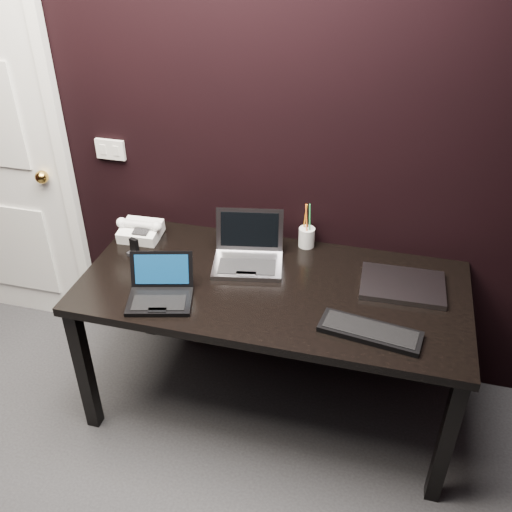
% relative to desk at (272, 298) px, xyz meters
% --- Properties ---
extents(wall_back, '(4.00, 0.00, 4.00)m').
position_rel_desk_xyz_m(wall_back, '(-0.30, 0.40, 0.64)').
color(wall_back, black).
rests_on(wall_back, ground).
extents(wall_switch, '(0.15, 0.02, 0.10)m').
position_rel_desk_xyz_m(wall_switch, '(-0.92, 0.39, 0.46)').
color(wall_switch, silver).
rests_on(wall_switch, wall_back).
extents(desk, '(1.70, 0.80, 0.74)m').
position_rel_desk_xyz_m(desk, '(0.00, 0.00, 0.00)').
color(desk, black).
rests_on(desk, ground).
extents(netbook, '(0.32, 0.30, 0.17)m').
position_rel_desk_xyz_m(netbook, '(-0.44, -0.22, 0.11)').
color(netbook, black).
rests_on(netbook, desk).
extents(silver_laptop, '(0.36, 0.34, 0.22)m').
position_rel_desk_xyz_m(silver_laptop, '(-0.15, 0.14, 0.12)').
color(silver_laptop, '#939398').
rests_on(silver_laptop, desk).
extents(ext_keyboard, '(0.41, 0.19, 0.03)m').
position_rel_desk_xyz_m(ext_keyboard, '(0.45, -0.23, 0.09)').
color(ext_keyboard, black).
rests_on(ext_keyboard, desk).
extents(closed_laptop, '(0.37, 0.27, 0.02)m').
position_rel_desk_xyz_m(closed_laptop, '(0.56, 0.12, 0.09)').
color(closed_laptop, gray).
rests_on(closed_laptop, desk).
extents(desk_phone, '(0.24, 0.19, 0.12)m').
position_rel_desk_xyz_m(desk_phone, '(-0.72, 0.22, 0.12)').
color(desk_phone, white).
rests_on(desk_phone, desk).
extents(mobile_phone, '(0.06, 0.06, 0.09)m').
position_rel_desk_xyz_m(mobile_phone, '(-0.69, 0.06, 0.11)').
color(mobile_phone, black).
rests_on(mobile_phone, desk).
extents(pen_cup, '(0.09, 0.09, 0.23)m').
position_rel_desk_xyz_m(pen_cup, '(0.09, 0.35, 0.13)').
color(pen_cup, silver).
rests_on(pen_cup, desk).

